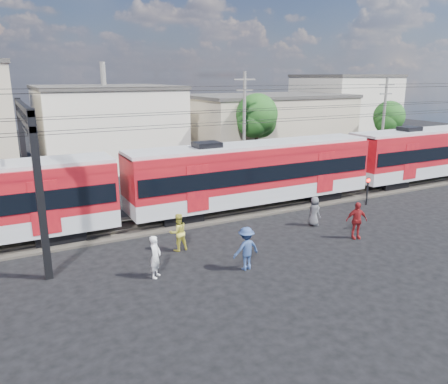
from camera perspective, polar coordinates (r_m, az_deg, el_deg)
The scene contains 21 objects.
ground at distance 20.21m, azimuth 9.15°, elevation -9.14°, with size 120.00×120.00×0.00m, color black.
track_bed at distance 26.58m, azimuth -1.12°, elevation -2.84°, with size 70.00×3.40×0.12m, color #2D2823.
rail_near at distance 25.90m, azimuth -0.38°, elevation -3.03°, with size 70.00×0.12×0.12m, color #59544C.
rail_far at distance 27.18m, azimuth -1.82°, elevation -2.16°, with size 70.00×0.12×0.12m, color #59544C.
commuter_train at distance 27.32m, azimuth 4.28°, elevation 2.71°, with size 50.30×3.08×4.17m.
catenary at distance 23.03m, azimuth -20.97°, elevation 6.37°, with size 70.00×9.30×7.52m.
building_midwest at distance 42.93m, azimuth -15.09°, elevation 8.42°, with size 12.24×12.24×7.30m.
building_mideast at distance 46.45m, azimuth 5.66°, elevation 8.70°, with size 16.32×10.20×6.30m.
building_east at distance 58.10m, azimuth 15.33°, elevation 10.49°, with size 10.20×10.20×8.30m.
utility_pole_mid at distance 34.50m, azimuth 2.65°, elevation 8.89°, with size 1.80×0.24×8.50m.
utility_pole_east at distance 42.57m, azimuth 20.11°, elevation 8.82°, with size 1.80×0.24×8.00m.
tree_near at distance 38.76m, azimuth 4.47°, elevation 9.72°, with size 3.82×3.64×6.72m.
tree_far at distance 47.75m, azimuth 20.80°, elevation 8.99°, with size 3.36×3.12×5.76m.
pedestrian_a at distance 18.55m, azimuth -8.95°, elevation -8.34°, with size 0.66×0.44×1.82m, color white.
pedestrian_b at distance 21.11m, azimuth -6.00°, elevation -5.24°, with size 0.90×0.70×1.85m, color gold.
pedestrian_c at distance 19.03m, azimuth 2.91°, elevation -7.37°, with size 1.25×0.72×1.93m, color navy.
pedestrian_d at distance 23.52m, azimuth 16.92°, elevation -3.57°, with size 1.14×0.47×1.94m, color maroon.
pedestrian_e at distance 24.98m, azimuth 11.71°, elevation -2.47°, with size 0.81×0.53×1.67m, color #4F5054.
car_silver at distance 45.00m, azimuth 23.16°, elevation 4.17°, with size 1.59×3.96×1.35m, color silver.
car_white at distance 45.92m, azimuth 25.02°, elevation 4.16°, with size 1.42×4.09×1.35m, color silver.
crossing_signal at distance 29.72m, azimuth 18.26°, elevation 0.73°, with size 0.26×0.26×1.81m.
Camera 1 is at (-11.21, -14.68, 8.20)m, focal length 35.00 mm.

